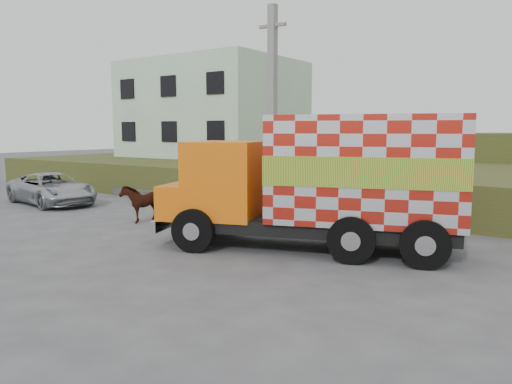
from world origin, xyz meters
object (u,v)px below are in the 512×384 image
Objects in this scene: utility_pole at (272,107)px; pedestrian at (350,153)px; cow at (143,203)px; cargo_truck at (324,182)px; suv at (52,189)px.

pedestrian is at bearing 11.96° from utility_pole.
utility_pole is 4.90× the size of pedestrian.
cow is 0.95× the size of pedestrian.
cargo_truck is 1.72× the size of suv.
cow is at bearing 159.82° from cargo_truck.
cargo_truck is at bearing 84.35° from pedestrian.
suv is 2.97× the size of pedestrian.
utility_pole is 0.96× the size of cargo_truck.
suv is (-13.45, 0.71, -1.16)m from cargo_truck.
pedestrian is at bearing -58.45° from suv.
utility_pole is 6.30m from cow.
cow is at bearing -85.91° from suv.
cargo_truck is (4.86, -4.95, -2.24)m from utility_pole.
utility_pole reaches higher than cargo_truck.
cargo_truck is 5.39× the size of cow.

